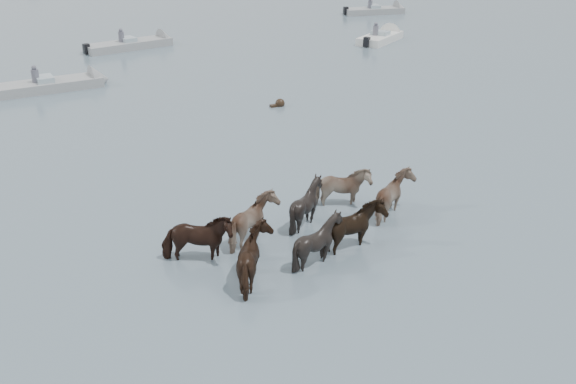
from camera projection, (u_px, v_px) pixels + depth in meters
ground at (253, 286)px, 15.81m from camera, size 400.00×400.00×0.00m
pony_herd at (305, 225)px, 17.62m from camera, size 8.23×4.20×1.62m
swimming_pony at (279, 104)px, 29.46m from camera, size 0.72×0.44×0.44m
motorboat_b at (62, 84)px, 32.13m from camera, size 6.06×1.62×1.92m
motorboat_c at (140, 44)px, 41.06m from camera, size 6.17×2.41×1.92m
motorboat_d at (384, 37)px, 43.12m from camera, size 4.76×3.58×1.92m
motorboat_e at (382, 11)px, 53.11m from camera, size 5.60×2.85×1.92m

